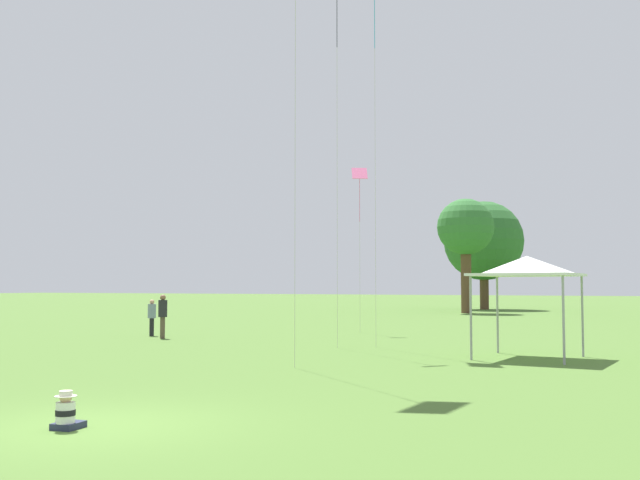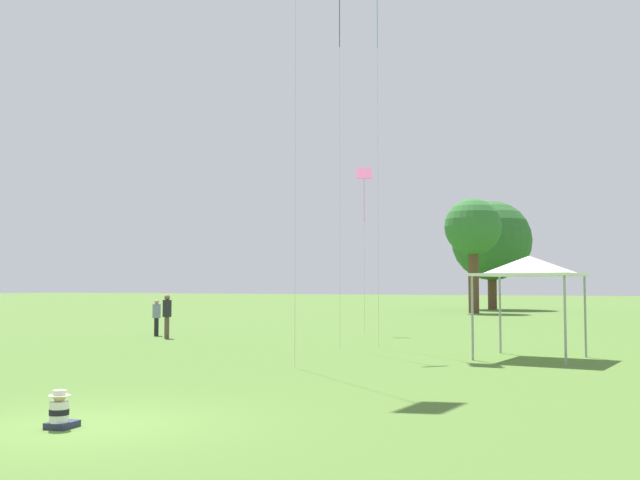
# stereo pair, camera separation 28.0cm
# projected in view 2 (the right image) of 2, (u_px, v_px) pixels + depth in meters

# --- Properties ---
(ground_plane) EXTENTS (300.00, 300.00, 0.00)m
(ground_plane) POSITION_uv_depth(u_px,v_px,m) (87.00, 426.00, 11.69)
(ground_plane) COLOR #4C702D
(seated_toddler) EXTENTS (0.41, 0.49, 0.60)m
(seated_toddler) POSITION_uv_depth(u_px,v_px,m) (60.00, 412.00, 11.45)
(seated_toddler) COLOR #282D47
(seated_toddler) RESTS_ON ground
(person_standing_1) EXTENTS (0.46, 0.46, 1.80)m
(person_standing_1) POSITION_uv_depth(u_px,v_px,m) (167.00, 312.00, 30.80)
(person_standing_1) COLOR brown
(person_standing_1) RESTS_ON ground
(person_standing_2) EXTENTS (0.48, 0.48, 1.56)m
(person_standing_2) POSITION_uv_depth(u_px,v_px,m) (157.00, 314.00, 32.37)
(person_standing_2) COLOR black
(person_standing_2) RESTS_ON ground
(canopy_tent) EXTENTS (3.22, 3.22, 3.07)m
(canopy_tent) POSITION_uv_depth(u_px,v_px,m) (529.00, 267.00, 22.44)
(canopy_tent) COLOR white
(canopy_tent) RESTS_ON ground
(kite_1) EXTENTS (0.71, 0.77, 13.48)m
(kite_1) POSITION_uv_depth(u_px,v_px,m) (339.00, 2.00, 26.74)
(kite_1) COLOR #1E2328
(kite_1) RESTS_ON ground
(kite_3) EXTENTS (0.84, 0.73, 7.67)m
(kite_3) POSITION_uv_depth(u_px,v_px,m) (364.00, 181.00, 34.71)
(kite_3) COLOR pink
(kite_3) RESTS_ON ground
(distant_tree_0) EXTENTS (7.11, 7.11, 9.72)m
(distant_tree_0) POSITION_uv_depth(u_px,v_px,m) (492.00, 241.00, 66.89)
(distant_tree_0) COLOR brown
(distant_tree_0) RESTS_ON ground
(distant_tree_2) EXTENTS (4.44, 4.44, 8.97)m
(distant_tree_2) POSITION_uv_depth(u_px,v_px,m) (473.00, 229.00, 58.46)
(distant_tree_2) COLOR brown
(distant_tree_2) RESTS_ON ground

